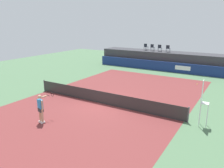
% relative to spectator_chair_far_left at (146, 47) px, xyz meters
% --- Properties ---
extents(ground_plane, '(48.00, 48.00, 0.00)m').
position_rel_spectator_chair_far_left_xyz_m(ground_plane, '(3.16, -12.38, -2.69)').
color(ground_plane, '#4C704C').
extents(court_inner, '(12.00, 22.00, 0.00)m').
position_rel_spectator_chair_far_left_xyz_m(court_inner, '(3.16, -15.38, -2.69)').
color(court_inner, maroon).
rests_on(court_inner, ground).
extents(sponsor_wall, '(18.00, 0.22, 1.20)m').
position_rel_spectator_chair_far_left_xyz_m(sponsor_wall, '(3.17, -1.88, -2.09)').
color(sponsor_wall, navy).
rests_on(sponsor_wall, ground).
extents(spectator_platform, '(18.00, 2.80, 2.20)m').
position_rel_spectator_chair_far_left_xyz_m(spectator_platform, '(3.16, -0.08, -1.59)').
color(spectator_platform, '#38383D').
rests_on(spectator_platform, ground).
extents(spectator_chair_far_left, '(0.48, 0.48, 0.89)m').
position_rel_spectator_chair_far_left_xyz_m(spectator_chair_far_left, '(0.00, 0.00, 0.00)').
color(spectator_chair_far_left, '#1E232D').
rests_on(spectator_chair_far_left, spectator_platform).
extents(spectator_chair_left, '(0.46, 0.46, 0.89)m').
position_rel_spectator_chair_far_left_xyz_m(spectator_chair_left, '(1.03, -0.24, 0.00)').
color(spectator_chair_left, '#1E232D').
rests_on(spectator_chair_left, spectator_platform).
extents(spectator_chair_center, '(0.47, 0.47, 0.89)m').
position_rel_spectator_chair_far_left_xyz_m(spectator_chair_center, '(2.09, -0.34, 0.00)').
color(spectator_chair_center, '#1E232D').
rests_on(spectator_chair_center, spectator_platform).
extents(spectator_chair_right, '(0.45, 0.45, 0.89)m').
position_rel_spectator_chair_far_left_xyz_m(spectator_chair_right, '(3.20, -0.42, 0.00)').
color(spectator_chair_right, '#1E232D').
rests_on(spectator_chair_right, spectator_platform).
extents(umpire_chair, '(0.47, 0.47, 2.76)m').
position_rel_spectator_chair_far_left_xyz_m(umpire_chair, '(10.11, -15.39, -1.11)').
color(umpire_chair, white).
rests_on(umpire_chair, ground).
extents(tennis_net, '(12.40, 0.02, 0.95)m').
position_rel_spectator_chair_far_left_xyz_m(tennis_net, '(3.16, -15.38, -2.22)').
color(tennis_net, '#2D2D2D').
rests_on(tennis_net, ground).
extents(net_post_near, '(0.10, 0.10, 1.00)m').
position_rel_spectator_chair_far_left_xyz_m(net_post_near, '(-3.04, -15.38, -2.19)').
color(net_post_near, '#4C4C51').
rests_on(net_post_near, ground).
extents(net_post_far, '(0.10, 0.10, 1.00)m').
position_rel_spectator_chair_far_left_xyz_m(net_post_far, '(9.36, -15.38, -2.19)').
color(net_post_far, '#4C4C51').
rests_on(net_post_far, ground).
extents(tennis_player, '(0.56, 1.22, 1.77)m').
position_rel_spectator_chair_far_left_xyz_m(tennis_player, '(1.77, -20.00, -1.73)').
color(tennis_player, white).
rests_on(tennis_player, court_inner).
extents(tennis_ball, '(0.07, 0.07, 0.07)m').
position_rel_spectator_chair_far_left_xyz_m(tennis_ball, '(8.11, -6.12, -2.66)').
color(tennis_ball, '#D8EA33').
rests_on(tennis_ball, court_inner).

